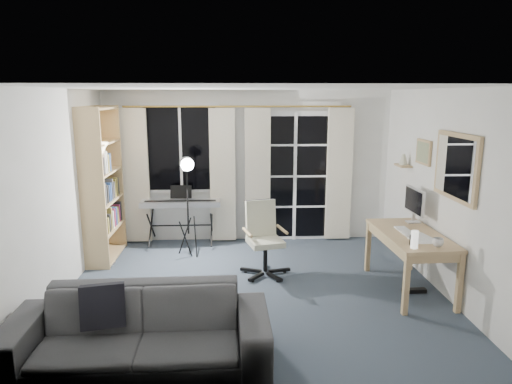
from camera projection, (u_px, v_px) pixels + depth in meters
floor at (253, 290)px, 5.57m from camera, size 4.50×4.00×0.02m
window at (181, 149)px, 7.14m from camera, size 1.20×0.08×1.40m
french_door at (295, 177)px, 7.32m from camera, size 1.32×0.09×2.11m
curtains at (239, 175)px, 7.17m from camera, size 3.60×0.07×2.13m
bookshelf at (99, 188)px, 6.44m from camera, size 0.35×1.01×2.17m
torchiere_lamp at (100, 167)px, 6.12m from camera, size 0.29×0.29×1.70m
keyboard_piano at (181, 204)px, 7.04m from camera, size 1.22×0.60×0.89m
studio_light at (187, 176)px, 6.44m from camera, size 0.31×0.32×1.50m
office_chair at (263, 231)px, 5.99m from camera, size 0.67×0.65×0.97m
desk at (411, 240)px, 5.43m from camera, size 0.71×1.36×0.72m
monitor at (414, 202)px, 5.81m from camera, size 0.18×0.52×0.45m
desk_clutter at (413, 252)px, 5.22m from camera, size 0.41×0.82×0.91m
mug at (438, 241)px, 4.92m from camera, size 0.12×0.10×0.12m
wall_mirror at (456, 167)px, 5.01m from camera, size 0.04×0.94×0.74m
framed_print at (424, 152)px, 5.87m from camera, size 0.03×0.42×0.32m
wall_shelf at (403, 161)px, 6.40m from camera, size 0.16×0.30×0.18m
sofa at (138, 319)px, 3.92m from camera, size 2.26×0.71×0.88m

